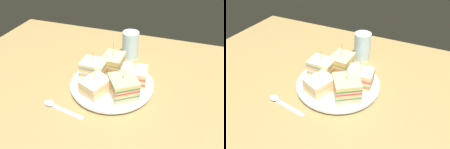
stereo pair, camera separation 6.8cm
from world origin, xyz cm
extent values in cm
cube|color=olive|center=(0.00, 0.00, -0.90)|extent=(117.83, 79.49, 1.80)
cylinder|color=white|center=(0.00, 0.00, 0.38)|extent=(16.25, 16.25, 0.76)
cylinder|color=white|center=(0.00, 0.00, 1.22)|extent=(26.22, 26.22, 0.93)
cube|color=beige|center=(3.05, 6.08, 2.15)|extent=(9.02, 9.72, 0.92)
cube|color=#9E7242|center=(1.53, 2.57, 2.15)|extent=(5.92, 2.80, 0.92)
cube|color=pink|center=(3.05, 6.08, 2.83)|extent=(9.02, 9.72, 0.45)
cube|color=yellow|center=(3.05, 6.08, 3.28)|extent=(9.02, 9.72, 0.45)
cube|color=beige|center=(3.05, 6.08, 3.96)|extent=(9.02, 9.72, 0.92)
cube|color=#B2844C|center=(1.53, 2.57, 3.96)|extent=(5.92, 2.80, 0.92)
cube|color=#EEA39D|center=(3.05, 6.08, 4.65)|extent=(9.02, 9.72, 0.45)
cube|color=#FBCC4E|center=(3.05, 6.08, 5.10)|extent=(9.02, 9.72, 0.45)
cube|color=beige|center=(3.05, 6.08, 5.78)|extent=(9.02, 9.72, 0.92)
cylinder|color=tan|center=(3.05, 6.08, 7.77)|extent=(0.24, 0.24, 3.06)
cube|color=#D3B386|center=(-4.99, 4.62, 2.27)|extent=(10.42, 10.55, 1.17)
cube|color=#9E7242|center=(-2.83, 1.46, 2.27)|extent=(6.07, 4.28, 1.17)
cube|color=#E5A59E|center=(-4.99, 4.62, 3.11)|extent=(10.42, 10.55, 0.49)
cube|color=#3B8B42|center=(-4.99, 4.62, 3.60)|extent=(10.42, 10.55, 0.49)
cube|color=#D0BD84|center=(-4.99, 4.62, 4.44)|extent=(10.42, 10.55, 1.17)
cube|color=#B2844C|center=(-2.83, 1.46, 4.44)|extent=(6.07, 4.28, 1.17)
cube|color=red|center=(-4.99, 4.62, 5.27)|extent=(10.42, 10.55, 0.49)
cube|color=pink|center=(-4.99, 4.62, 5.76)|extent=(10.42, 10.55, 0.49)
cube|color=#3F8431|center=(-4.99, 4.62, 6.26)|extent=(10.42, 10.55, 0.49)
cube|color=#D6C67F|center=(-4.99, 4.62, 7.09)|extent=(10.42, 10.55, 1.17)
cylinder|color=tan|center=(-4.99, 4.62, 9.44)|extent=(0.24, 0.24, 3.52)
cube|color=#E2B880|center=(-6.43, -2.20, 2.22)|extent=(8.45, 7.19, 1.07)
cube|color=#B2844C|center=(-2.63, -1.79, 2.22)|extent=(0.98, 6.26, 1.07)
cube|color=#D54936|center=(-6.43, -2.20, 2.99)|extent=(8.45, 7.19, 0.48)
cube|color=#47973B|center=(-6.43, -2.20, 3.47)|extent=(8.45, 7.19, 0.48)
cube|color=beige|center=(-6.43, -2.20, 4.24)|extent=(8.45, 7.19, 1.07)
cube|color=#B2844C|center=(-2.63, -1.79, 4.24)|extent=(0.98, 6.26, 1.07)
cube|color=#D34B2C|center=(-6.43, -2.20, 5.01)|extent=(8.45, 7.19, 0.48)
cube|color=pink|center=(-6.43, -2.20, 5.49)|extent=(8.45, 7.19, 0.48)
cube|color=beige|center=(-6.43, -2.20, 6.26)|extent=(8.45, 7.19, 1.07)
cylinder|color=tan|center=(-6.43, -2.20, 8.45)|extent=(0.24, 0.24, 3.30)
cube|color=beige|center=(1.75, -6.57, 2.19)|extent=(6.72, 7.94, 1.00)
cube|color=#9E7242|center=(1.83, -2.75, 2.19)|extent=(6.43, 0.45, 1.00)
cube|color=red|center=(1.75, -6.57, 2.97)|extent=(6.72, 7.94, 0.56)
cube|color=#60A647|center=(1.75, -6.57, 3.52)|extent=(6.72, 7.94, 0.56)
cube|color=beige|center=(1.75, -6.57, 4.30)|extent=(6.72, 7.94, 1.00)
cube|color=#B2844C|center=(1.83, -2.75, 4.30)|extent=(6.43, 0.45, 1.00)
cube|color=pink|center=(1.75, -6.57, 5.08)|extent=(6.72, 7.94, 0.56)
cube|color=#63AD4D|center=(1.75, -6.57, 5.64)|extent=(6.72, 7.94, 0.56)
cube|color=#F7C74F|center=(1.75, -6.57, 6.20)|extent=(6.72, 7.94, 0.56)
cube|color=#DFC582|center=(1.75, -6.57, 6.97)|extent=(6.72, 7.94, 1.00)
cylinder|color=tan|center=(1.75, -6.57, 9.88)|extent=(0.24, 0.24, 4.80)
cube|color=beige|center=(6.63, -1.49, 2.16)|extent=(7.87, 6.38, 0.94)
cube|color=#9E7242|center=(2.81, -1.45, 2.16)|extent=(0.37, 6.18, 0.94)
cube|color=#F2C159|center=(6.63, -1.49, 2.86)|extent=(7.87, 6.38, 0.46)
cube|color=#5BA846|center=(6.63, -1.49, 3.32)|extent=(7.87, 6.38, 0.46)
cube|color=pink|center=(6.63, -1.49, 3.79)|extent=(7.87, 6.38, 0.46)
cube|color=beige|center=(6.63, -1.49, 4.49)|extent=(7.87, 6.38, 0.94)
cube|color=#9E7242|center=(2.81, -1.45, 4.49)|extent=(0.37, 6.18, 0.94)
cube|color=#F2BD56|center=(6.63, -1.49, 5.19)|extent=(7.87, 6.38, 0.46)
cube|color=pink|center=(6.63, -1.49, 5.66)|extent=(7.87, 6.38, 0.46)
cube|color=#5CAD4E|center=(6.63, -1.49, 6.12)|extent=(7.87, 6.38, 0.46)
cube|color=beige|center=(6.63, -1.49, 6.83)|extent=(7.87, 6.38, 0.94)
cylinder|color=tan|center=(6.63, -1.49, 8.98)|extent=(0.24, 0.24, 3.37)
cylinder|color=#EECD83|center=(-0.43, -0.02, 2.01)|extent=(4.46, 4.51, 1.05)
cylinder|color=#D5BE65|center=(0.29, 0.99, 2.43)|extent=(5.83, 5.83, 0.92)
cylinder|color=#ECBF6E|center=(-0.02, 1.91, 2.94)|extent=(4.12, 4.10, 0.72)
cube|color=silver|center=(8.08, 14.76, 0.12)|extent=(10.34, 2.94, 0.25)
ellipsoid|color=silver|center=(14.47, 13.65, 0.50)|extent=(3.71, 2.95, 1.00)
cylinder|color=silver|center=(-0.70, -19.25, 5.20)|extent=(6.06, 6.06, 10.40)
cylinder|color=#995B2E|center=(-0.70, -19.25, 2.20)|extent=(5.58, 5.58, 4.39)
camera|label=1|loc=(-17.55, 51.88, 44.41)|focal=35.24mm
camera|label=2|loc=(-23.80, 49.33, 44.41)|focal=35.24mm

